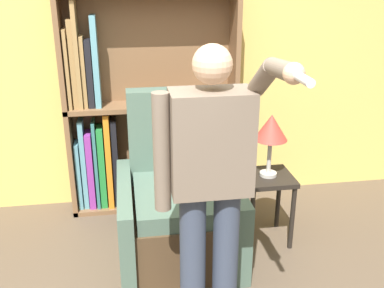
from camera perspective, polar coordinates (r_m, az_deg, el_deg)
wall_back at (r=3.88m, az=-7.29°, el=12.10°), size 8.00×0.06×2.80m
bookcase at (r=3.85m, az=-7.83°, el=3.91°), size 1.44×0.28×1.87m
armchair at (r=3.38m, az=-1.91°, el=-7.93°), size 0.86×0.94×1.18m
person_standing at (r=2.43m, az=2.36°, el=-4.32°), size 0.58×0.78×1.67m
side_table at (r=3.50m, az=9.51°, el=-5.66°), size 0.37×0.37×0.55m
table_lamp at (r=3.32m, az=10.02°, el=1.82°), size 0.24×0.24×0.48m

